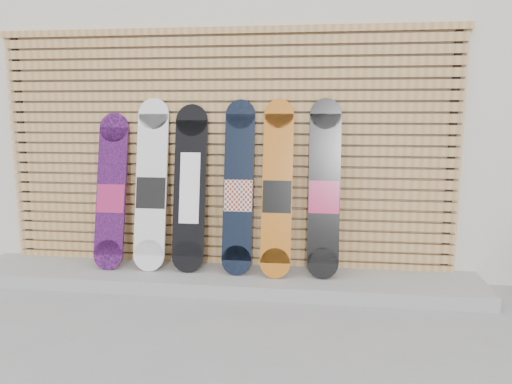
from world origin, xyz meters
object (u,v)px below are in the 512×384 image
Objects in this scene: snowboard_0 at (111,192)px; snowboard_3 at (238,188)px; snowboard_2 at (190,188)px; snowboard_4 at (277,189)px; snowboard_1 at (151,186)px; snowboard_5 at (324,189)px.

snowboard_3 reaches higher than snowboard_0.
snowboard_2 is 0.80m from snowboard_4.
snowboard_2 is 0.97× the size of snowboard_4.
snowboard_1 is 0.36m from snowboard_2.
snowboard_3 is 1.00× the size of snowboard_4.
snowboard_0 is 0.92× the size of snowboard_1.
snowboard_3 is at bearing -1.54° from snowboard_2.
snowboard_0 is 1.54m from snowboard_4.
snowboard_1 reaches higher than snowboard_3.
snowboard_4 is (0.80, -0.03, 0.01)m from snowboard_2.
snowboard_3 reaches higher than snowboard_2.
snowboard_2 is 0.97× the size of snowboard_3.
snowboard_3 is 0.35m from snowboard_4.
snowboard_1 reaches higher than snowboard_0.
snowboard_3 is (1.19, 0.00, 0.06)m from snowboard_0.
snowboard_4 is 1.00× the size of snowboard_5.
snowboard_1 reaches higher than snowboard_4.
snowboard_1 is at bearing 1.02° from snowboard_0.
snowboard_1 is 0.81m from snowboard_3.
snowboard_5 is at bearing -0.51° from snowboard_2.
snowboard_5 is at bearing 0.10° from snowboard_3.
snowboard_2 is (0.74, 0.01, 0.05)m from snowboard_0.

